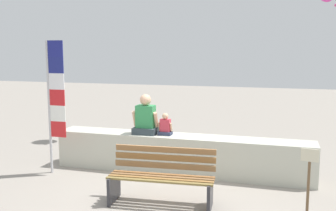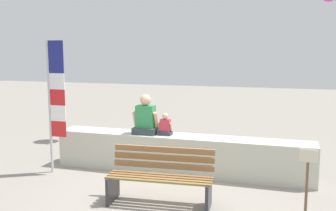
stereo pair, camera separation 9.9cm
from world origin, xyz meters
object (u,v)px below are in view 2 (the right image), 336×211
(park_bench, at_px, (161,178))
(sign_post, at_px, (307,180))
(person_child, at_px, (165,126))
(person_adult, at_px, (146,118))
(flag_banner, at_px, (54,97))

(park_bench, height_order, sign_post, sign_post)
(person_child, xyz_separation_m, sign_post, (2.63, -1.79, -0.27))
(park_bench, height_order, person_child, person_child)
(person_adult, height_order, sign_post, person_adult)
(park_bench, height_order, flag_banner, flag_banner)
(person_child, distance_m, sign_post, 3.19)
(park_bench, xyz_separation_m, person_child, (-0.42, 1.60, 0.52))
(flag_banner, bearing_deg, sign_post, -12.84)
(person_child, xyz_separation_m, flag_banner, (-2.08, -0.72, 0.61))
(park_bench, bearing_deg, person_adult, 117.77)
(park_bench, bearing_deg, sign_post, -5.01)
(sign_post, bearing_deg, flag_banner, 167.16)
(sign_post, bearing_deg, person_child, 145.72)
(person_child, height_order, sign_post, person_child)
(park_bench, relative_size, flag_banner, 0.65)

